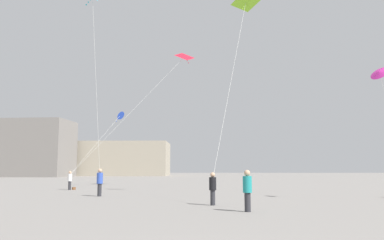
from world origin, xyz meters
TOP-DOWN VIEW (x-y plane):
  - person_in_white at (-10.76, 27.90)m, footprint 0.36×0.36m
  - person_in_teal at (2.52, 10.82)m, footprint 0.39×0.39m
  - person_in_blue at (-6.25, 20.15)m, footprint 0.40×0.40m
  - person_in_black at (1.13, 13.82)m, footprint 0.36×0.36m
  - kite_crimson_delta at (-1.07, 32.91)m, footprint 10.81×5.88m
  - kite_cobalt_diamond at (-7.67, 33.81)m, footprint 3.62×6.53m
  - kite_magenta_diamond at (11.08, 16.07)m, footprint 3.23×3.25m
  - kite_lime_delta at (3.90, 21.03)m, footprint 3.76×8.04m
  - building_left_hall at (-37.00, 79.81)m, footprint 19.24×11.92m
  - building_centre_hall at (-19.00, 92.41)m, footprint 24.52×13.77m
  - handbag_beside_flyer at (-10.41, 28.00)m, footprint 0.25×0.35m

SIDE VIEW (x-z plane):
  - handbag_beside_flyer at x=-10.41m, z-range 0.00..0.24m
  - person_in_white at x=-10.76m, z-range 0.08..1.72m
  - person_in_black at x=1.13m, z-range 0.08..1.75m
  - person_in_teal at x=2.52m, z-range 0.09..1.90m
  - person_in_blue at x=-6.25m, z-range 0.09..1.94m
  - building_centre_hall at x=-19.00m, z-range 0.00..8.30m
  - building_left_hall at x=-37.00m, z-range 0.00..12.34m
  - kite_cobalt_diamond at x=-7.67m, z-range 4.03..10.52m
  - kite_magenta_diamond at x=11.08m, z-range 4.12..10.75m
  - kite_crimson_delta at x=-1.07m, z-range 6.92..19.40m
  - kite_lime_delta at x=3.90m, z-range 7.24..20.41m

